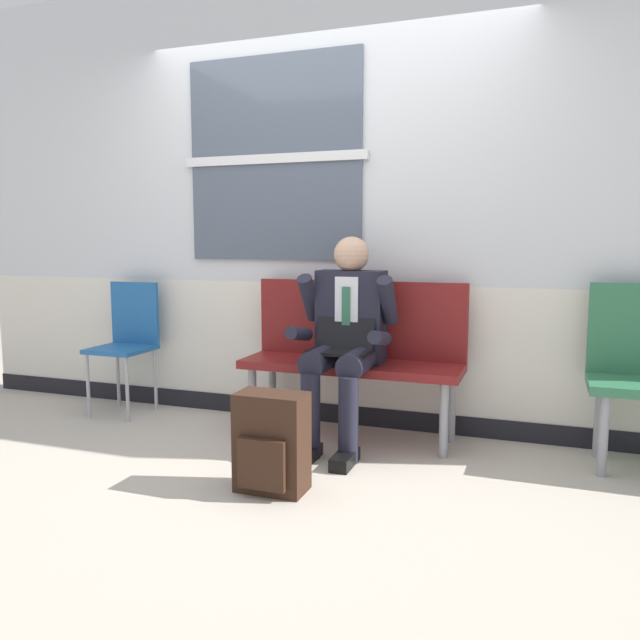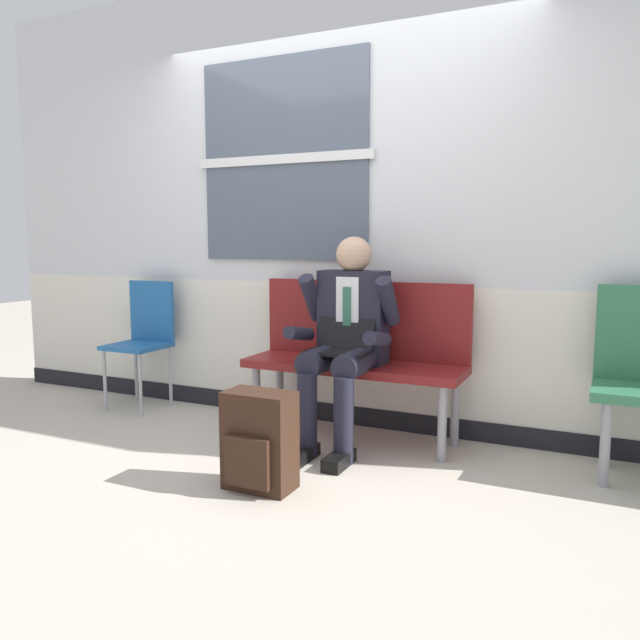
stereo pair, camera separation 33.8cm
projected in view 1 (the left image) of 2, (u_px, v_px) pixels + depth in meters
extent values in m
plane|color=#B2A899|center=(295.00, 448.00, 3.66)|extent=(18.00, 18.00, 0.00)
cube|color=silver|center=(331.00, 127.00, 4.01)|extent=(5.61, 0.12, 2.00)
cube|color=silver|center=(330.00, 343.00, 4.18)|extent=(5.61, 0.12, 0.80)
cube|color=black|center=(330.00, 410.00, 4.24)|extent=(5.61, 0.14, 0.12)
cube|color=#4C5666|center=(273.00, 159.00, 4.09)|extent=(1.21, 0.02, 1.31)
cube|color=silver|center=(273.00, 159.00, 4.08)|extent=(1.29, 0.03, 0.06)
cube|color=maroon|center=(351.00, 366.00, 3.78)|extent=(1.33, 0.42, 0.05)
cube|color=maroon|center=(360.00, 319.00, 3.92)|extent=(1.33, 0.04, 0.48)
cylinder|color=gray|center=(253.00, 402.00, 3.87)|extent=(0.05, 0.05, 0.43)
cylinder|color=gray|center=(273.00, 391.00, 4.15)|extent=(0.05, 0.05, 0.43)
cylinder|color=gray|center=(444.00, 420.00, 3.48)|extent=(0.05, 0.05, 0.43)
cylinder|color=gray|center=(451.00, 407.00, 3.76)|extent=(0.05, 0.05, 0.43)
cylinder|color=gray|center=(603.00, 436.00, 3.20)|extent=(0.05, 0.05, 0.43)
cylinder|color=gray|center=(599.00, 420.00, 3.48)|extent=(0.05, 0.05, 0.43)
cylinder|color=#1E1E2D|center=(322.00, 359.00, 3.61)|extent=(0.15, 0.40, 0.15)
cylinder|color=#1E1E2D|center=(310.00, 416.00, 3.47)|extent=(0.11, 0.11, 0.48)
cube|color=black|center=(307.00, 455.00, 3.44)|extent=(0.10, 0.26, 0.07)
cylinder|color=#1E1E2D|center=(359.00, 362.00, 3.54)|extent=(0.15, 0.40, 0.15)
cylinder|color=#1E1E2D|center=(348.00, 420.00, 3.40)|extent=(0.11, 0.11, 0.48)
cube|color=black|center=(345.00, 459.00, 3.37)|extent=(0.10, 0.26, 0.07)
cube|color=#1E1E2D|center=(351.00, 316.00, 3.74)|extent=(0.40, 0.18, 0.55)
cube|color=silver|center=(346.00, 310.00, 3.65)|extent=(0.14, 0.01, 0.39)
cube|color=#2D664C|center=(346.00, 315.00, 3.65)|extent=(0.05, 0.01, 0.33)
sphere|color=tan|center=(352.00, 254.00, 3.70)|extent=(0.21, 0.21, 0.21)
cylinder|color=#1E1E2D|center=(309.00, 298.00, 3.75)|extent=(0.09, 0.25, 0.30)
cylinder|color=#1E1E2D|center=(299.00, 334.00, 3.61)|extent=(0.08, 0.27, 0.12)
cylinder|color=#1E1E2D|center=(388.00, 301.00, 3.58)|extent=(0.09, 0.25, 0.30)
cylinder|color=#1E1E2D|center=(380.00, 338.00, 3.45)|extent=(0.08, 0.27, 0.12)
cube|color=black|center=(338.00, 352.00, 3.54)|extent=(0.34, 0.22, 0.02)
cube|color=black|center=(346.00, 330.00, 3.65)|extent=(0.34, 0.08, 0.21)
cube|color=#331E14|center=(272.00, 442.00, 3.02)|extent=(0.34, 0.19, 0.48)
cube|color=#331E14|center=(262.00, 464.00, 2.92)|extent=(0.24, 0.04, 0.24)
cube|color=#1E5999|center=(121.00, 349.00, 4.34)|extent=(0.38, 0.38, 0.03)
cube|color=#1E5999|center=(135.00, 313.00, 4.47)|extent=(0.38, 0.03, 0.44)
cylinder|color=#A5A5AA|center=(88.00, 386.00, 4.27)|extent=(0.02, 0.02, 0.44)
cylinder|color=#A5A5AA|center=(127.00, 389.00, 4.17)|extent=(0.02, 0.02, 0.44)
cylinder|color=#A5A5AA|center=(118.00, 376.00, 4.57)|extent=(0.02, 0.02, 0.44)
cylinder|color=#A5A5AA|center=(155.00, 379.00, 4.47)|extent=(0.02, 0.02, 0.44)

